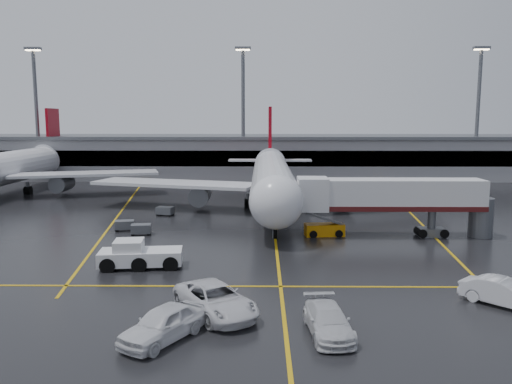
{
  "coord_description": "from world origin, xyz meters",
  "views": [
    {
      "loc": [
        -1.35,
        -57.34,
        11.94
      ],
      "look_at": [
        -2.0,
        -2.0,
        4.0
      ],
      "focal_mm": 35.81,
      "sensor_mm": 36.0,
      "label": 1
    }
  ],
  "objects": [
    {
      "name": "ground",
      "position": [
        0.0,
        0.0,
        0.0
      ],
      "size": [
        220.0,
        220.0,
        0.0
      ],
      "primitive_type": "plane",
      "color": "black",
      "rests_on": "ground"
    },
    {
      "name": "apron_line_centre",
      "position": [
        0.0,
        0.0,
        0.01
      ],
      "size": [
        0.25,
        90.0,
        0.02
      ],
      "primitive_type": "cube",
      "color": "gold",
      "rests_on": "ground"
    },
    {
      "name": "apron_line_stop",
      "position": [
        0.0,
        -22.0,
        0.01
      ],
      "size": [
        60.0,
        0.25,
        0.02
      ],
      "primitive_type": "cube",
      "color": "gold",
      "rests_on": "ground"
    },
    {
      "name": "apron_line_left",
      "position": [
        -20.0,
        10.0,
        0.01
      ],
      "size": [
        9.99,
        69.35,
        0.02
      ],
      "primitive_type": "cube",
      "rotation": [
        0.0,
        0.0,
        0.14
      ],
      "color": "gold",
      "rests_on": "ground"
    },
    {
      "name": "apron_line_right",
      "position": [
        18.0,
        10.0,
        0.01
      ],
      "size": [
        7.57,
        69.64,
        0.02
      ],
      "primitive_type": "cube",
      "rotation": [
        0.0,
        0.0,
        -0.1
      ],
      "color": "gold",
      "rests_on": "ground"
    },
    {
      "name": "terminal",
      "position": [
        0.0,
        47.93,
        4.32
      ],
      "size": [
        122.0,
        19.0,
        8.6
      ],
      "color": "gray",
      "rests_on": "ground"
    },
    {
      "name": "light_mast_left",
      "position": [
        -45.0,
        42.0,
        14.47
      ],
      "size": [
        3.0,
        1.2,
        25.45
      ],
      "color": "#595B60",
      "rests_on": "ground"
    },
    {
      "name": "light_mast_mid",
      "position": [
        -5.0,
        42.0,
        14.47
      ],
      "size": [
        3.0,
        1.2,
        25.45
      ],
      "color": "#595B60",
      "rests_on": "ground"
    },
    {
      "name": "light_mast_right",
      "position": [
        40.0,
        42.0,
        14.47
      ],
      "size": [
        3.0,
        1.2,
        25.45
      ],
      "color": "#595B60",
      "rests_on": "ground"
    },
    {
      "name": "main_airliner",
      "position": [
        0.0,
        9.7,
        4.21
      ],
      "size": [
        48.8,
        45.6,
        14.1
      ],
      "color": "silver",
      "rests_on": "ground"
    },
    {
      "name": "second_airliner",
      "position": [
        -42.0,
        21.7,
        4.21
      ],
      "size": [
        48.8,
        45.6,
        14.1
      ],
      "color": "silver",
      "rests_on": "ground"
    },
    {
      "name": "jet_bridge",
      "position": [
        11.87,
        -6.0,
        3.93
      ],
      "size": [
        19.9,
        3.4,
        6.05
      ],
      "color": "silver",
      "rests_on": "ground"
    },
    {
      "name": "pushback_tractor",
      "position": [
        -11.36,
        -17.27,
        0.94
      ],
      "size": [
        6.84,
        3.48,
        2.36
      ],
      "color": "silver",
      "rests_on": "ground"
    },
    {
      "name": "belt_loader",
      "position": [
        5.11,
        -5.69,
        0.62
      ],
      "size": [
        4.14,
        2.24,
        2.52
      ],
      "color": "orange",
      "rests_on": "ground"
    },
    {
      "name": "service_van_a",
      "position": [
        -4.19,
        -27.32,
        0.94
      ],
      "size": [
        6.29,
        7.37,
        1.88
      ],
      "primitive_type": "imported",
      "rotation": [
        0.0,
        0.0,
        0.57
      ],
      "color": "silver",
      "rests_on": "ground"
    },
    {
      "name": "service_van_b",
      "position": [
        2.36,
        -30.14,
        0.79
      ],
      "size": [
        2.71,
        5.64,
        1.59
      ],
      "primitive_type": "imported",
      "rotation": [
        0.0,
        0.0,
        0.09
      ],
      "color": "silver",
      "rests_on": "ground"
    },
    {
      "name": "service_van_c",
      "position": [
        14.22,
        -25.58,
        0.87
      ],
      "size": [
        5.03,
        5.05,
        1.74
      ],
      "primitive_type": "imported",
      "rotation": [
        0.0,
        0.0,
        0.78
      ],
      "color": "silver",
      "rests_on": "ground"
    },
    {
      "name": "service_van_d",
      "position": [
        -6.71,
        -31.04,
        0.94
      ],
      "size": [
        4.78,
        5.85,
        1.88
      ],
      "primitive_type": "imported",
      "rotation": [
        0.0,
        0.0,
        -0.55
      ],
      "color": "silver",
      "rests_on": "ground"
    },
    {
      "name": "baggage_cart_a",
      "position": [
        -13.91,
        -5.59,
        0.63
      ],
      "size": [
        2.16,
        1.55,
        1.12
      ],
      "color": "#595B60",
      "rests_on": "ground"
    },
    {
      "name": "baggage_cart_b",
      "position": [
        -16.16,
        -3.6,
        0.63
      ],
      "size": [
        2.22,
        1.67,
        1.12
      ],
      "color": "#595B60",
      "rests_on": "ground"
    },
    {
      "name": "baggage_cart_c",
      "position": [
        -13.42,
        5.08,
        0.63
      ],
      "size": [
        2.25,
        1.73,
        1.12
      ],
      "color": "#595B60",
      "rests_on": "ground"
    }
  ]
}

